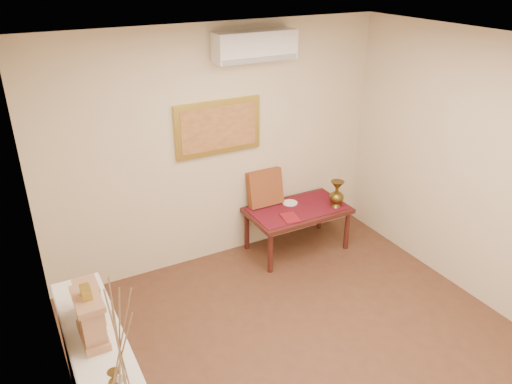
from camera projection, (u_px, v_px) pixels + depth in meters
floor at (330, 373)px, 4.35m from camera, size 4.50×4.50×0.00m
ceiling at (356, 59)px, 3.19m from camera, size 4.50×4.50×0.00m
wall_back at (218, 148)px, 5.56m from camera, size 4.00×0.02×2.70m
wall_left at (65, 324)px, 2.91m from camera, size 0.02×4.50×2.70m
white_vase at (124, 377)px, 2.29m from camera, size 0.21×0.21×1.13m
brass_urn_small at (114, 378)px, 2.90m from camera, size 0.09×0.09×0.19m
table_cloth at (298, 208)px, 5.97m from camera, size 1.14×0.59×0.01m
brass_urn_tall at (337, 191)px, 5.93m from camera, size 0.18×0.18×0.40m
plate at (290, 203)px, 6.08m from camera, size 0.18×0.18×0.01m
menu at (290, 218)px, 5.74m from camera, size 0.22×0.28×0.01m
cushion at (265, 188)px, 5.97m from camera, size 0.44×0.19×0.45m
mantel_clock at (91, 317)px, 3.27m from camera, size 0.17×0.36×0.41m
wooden_chest at (88, 298)px, 3.53m from camera, size 0.16×0.21×0.24m
low_table at (297, 213)px, 6.00m from camera, size 1.20×0.70×0.55m
painting at (218, 127)px, 5.43m from camera, size 1.00×0.06×0.60m
ac_unit at (255, 46)px, 5.15m from camera, size 0.90×0.25×0.30m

